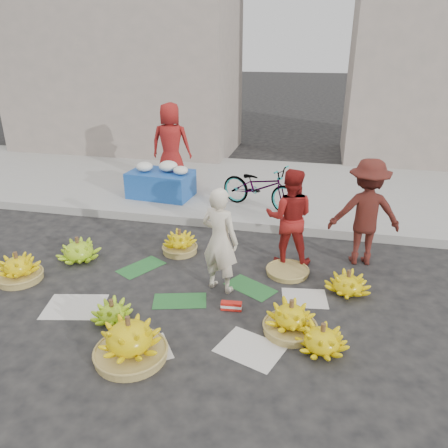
% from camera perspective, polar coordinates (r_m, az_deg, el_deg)
% --- Properties ---
extents(ground, '(80.00, 80.00, 0.00)m').
position_cam_1_polar(ground, '(5.63, -4.18, -9.03)').
color(ground, black).
rests_on(ground, ground).
extents(curb, '(40.00, 0.25, 0.15)m').
position_cam_1_polar(curb, '(7.49, 0.61, 0.20)').
color(curb, '#999690').
rests_on(curb, ground).
extents(sidewalk, '(40.00, 4.00, 0.12)m').
position_cam_1_polar(sidewalk, '(9.43, 3.30, 4.96)').
color(sidewalk, '#999690').
rests_on(sidewalk, ground).
extents(building_left, '(6.00, 3.00, 4.00)m').
position_cam_1_polar(building_left, '(12.98, -12.76, 18.19)').
color(building_left, gray).
rests_on(building_left, sidewalk).
extents(newspaper_scatter, '(3.20, 1.80, 0.00)m').
position_cam_1_polar(newspaper_scatter, '(5.00, -6.87, -13.73)').
color(newspaper_scatter, silver).
rests_on(newspaper_scatter, ground).
extents(banana_leaves, '(2.00, 1.00, 0.00)m').
position_cam_1_polar(banana_leaves, '(5.81, -4.56, -7.86)').
color(banana_leaves, '#1C5626').
rests_on(banana_leaves, ground).
extents(banana_bunch_0, '(0.66, 0.66, 0.41)m').
position_cam_1_polar(banana_bunch_0, '(6.43, -25.28, -5.25)').
color(banana_bunch_0, olive).
rests_on(banana_bunch_0, ground).
extents(banana_bunch_1, '(0.48, 0.48, 0.28)m').
position_cam_1_polar(banana_bunch_1, '(5.21, -14.38, -11.10)').
color(banana_bunch_1, '#79B319').
rests_on(banana_bunch_1, ground).
extents(banana_bunch_2, '(0.82, 0.82, 0.49)m').
position_cam_1_polar(banana_bunch_2, '(4.60, -12.23, -14.58)').
color(banana_bunch_2, olive).
rests_on(banana_bunch_2, ground).
extents(banana_bunch_3, '(0.65, 0.65, 0.33)m').
position_cam_1_polar(banana_bunch_3, '(4.74, 12.68, -14.45)').
color(banana_bunch_3, yellow).
rests_on(banana_bunch_3, ground).
extents(banana_bunch_4, '(0.60, 0.60, 0.41)m').
position_cam_1_polar(banana_bunch_4, '(4.91, 8.68, -12.16)').
color(banana_bunch_4, olive).
rests_on(banana_bunch_4, ground).
extents(banana_bunch_5, '(0.55, 0.55, 0.33)m').
position_cam_1_polar(banana_bunch_5, '(5.76, 15.87, -7.48)').
color(banana_bunch_5, yellow).
rests_on(banana_bunch_5, ground).
extents(banana_bunch_6, '(0.63, 0.63, 0.36)m').
position_cam_1_polar(banana_bunch_6, '(6.68, -18.49, -3.24)').
color(banana_bunch_6, '#79B319').
rests_on(banana_bunch_6, ground).
extents(banana_bunch_7, '(0.51, 0.51, 0.38)m').
position_cam_1_polar(banana_bunch_7, '(6.60, -5.81, -2.48)').
color(banana_bunch_7, olive).
rests_on(banana_bunch_7, ground).
extents(basket_spare, '(0.57, 0.57, 0.07)m').
position_cam_1_polar(basket_spare, '(6.10, 8.29, -6.15)').
color(basket_spare, olive).
rests_on(basket_spare, ground).
extents(incense_stack, '(0.25, 0.10, 0.10)m').
position_cam_1_polar(incense_stack, '(5.28, 0.97, -10.62)').
color(incense_stack, red).
rests_on(incense_stack, ground).
extents(vendor_cream, '(0.58, 0.47, 1.37)m').
position_cam_1_polar(vendor_cream, '(5.39, -0.54, -2.16)').
color(vendor_cream, beige).
rests_on(vendor_cream, ground).
extents(vendor_red, '(0.70, 0.55, 1.39)m').
position_cam_1_polar(vendor_red, '(6.13, 8.55, 0.87)').
color(vendor_red, maroon).
rests_on(vendor_red, ground).
extents(man_striped, '(1.05, 0.68, 1.52)m').
position_cam_1_polar(man_striped, '(6.36, 18.01, 1.43)').
color(man_striped, maroon).
rests_on(man_striped, ground).
extents(flower_table, '(1.26, 0.86, 0.70)m').
position_cam_1_polar(flower_table, '(8.62, -8.20, 5.42)').
color(flower_table, '#18479D').
rests_on(flower_table, sidewalk).
extents(grey_bucket, '(0.28, 0.28, 0.32)m').
position_cam_1_polar(grey_bucket, '(8.94, -10.17, 5.11)').
color(grey_bucket, slate).
rests_on(grey_bucket, sidewalk).
extents(flower_vendor, '(0.87, 0.61, 1.69)m').
position_cam_1_polar(flower_vendor, '(9.28, -6.94, 10.34)').
color(flower_vendor, maroon).
rests_on(flower_vendor, sidewalk).
extents(bicycle, '(1.04, 1.62, 0.81)m').
position_cam_1_polar(bicycle, '(7.92, 4.71, 4.89)').
color(bicycle, gray).
rests_on(bicycle, sidewalk).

